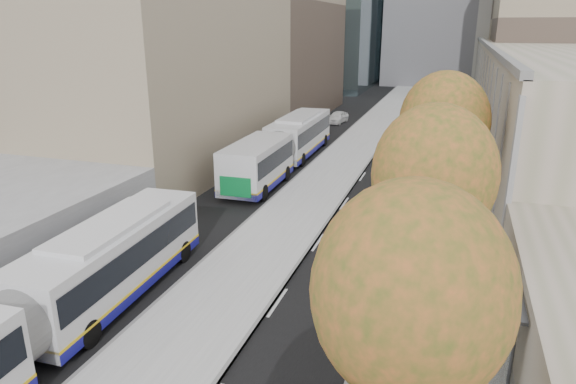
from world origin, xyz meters
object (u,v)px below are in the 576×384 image
at_px(bus_near, 43,309).
at_px(distant_car, 338,117).
at_px(bus_shelter, 492,294).
at_px(bus_far, 284,145).

relative_size(bus_near, distant_car, 4.60).
height_order(bus_shelter, distant_car, bus_shelter).
xyz_separation_m(bus_near, bus_far, (-0.03, 23.94, 0.11)).
height_order(bus_near, distant_car, bus_near).
height_order(bus_near, bus_far, bus_far).
distance_m(bus_near, distant_car, 43.02).
bearing_deg(bus_shelter, distant_car, 109.34).
bearing_deg(distant_car, bus_far, -81.86).
xyz_separation_m(bus_shelter, distant_car, (-13.65, 38.88, -1.55)).
relative_size(bus_shelter, bus_far, 0.24).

